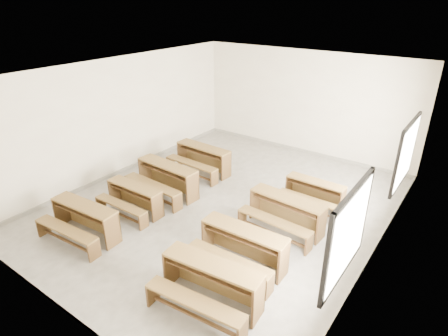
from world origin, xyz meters
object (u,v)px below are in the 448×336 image
Objects in this scene: desk_set_5 at (242,245)px; desk_set_4 at (211,281)px; desk_set_0 at (84,218)px; desk_set_1 at (134,197)px; desk_set_3 at (202,157)px; desk_set_7 at (314,192)px; desk_set_6 at (286,211)px; desk_set_2 at (166,177)px.

desk_set_4 is at bearing -85.87° from desk_set_5.
desk_set_1 is (0.09, 1.28, -0.04)m from desk_set_0.
desk_set_1 is 3.11m from desk_set_5.
desk_set_0 is 0.93× the size of desk_set_4.
desk_set_7 is at bearing 3.60° from desk_set_3.
desk_set_7 is (0.10, 1.30, -0.07)m from desk_set_6.
desk_set_5 is (-0.12, 1.13, -0.01)m from desk_set_4.
desk_set_1 is 3.46m from desk_set_4.
desk_set_5 is (3.20, 1.16, 0.02)m from desk_set_0.
desk_set_0 is at bearing -95.02° from desk_set_1.
desk_set_4 is 1.05× the size of desk_set_5.
desk_set_5 reaches higher than desk_set_7.
desk_set_7 is at bearing 84.18° from desk_set_5.
desk_set_3 is 1.01× the size of desk_set_5.
desk_set_2 is 1.00× the size of desk_set_4.
desk_set_2 is at bearing -85.45° from desk_set_3.
desk_set_3 is at bearing 137.15° from desk_set_5.
desk_set_2 is 3.99m from desk_set_4.
desk_set_0 is 5.25m from desk_set_7.
desk_set_1 is 0.86× the size of desk_set_6.
desk_set_3 reaches higher than desk_set_0.
desk_set_5 reaches higher than desk_set_1.
desk_set_1 is at bearing -139.38° from desk_set_7.
desk_set_5 is (3.18, -2.76, -0.00)m from desk_set_3.
desk_set_2 is at bearing 138.48° from desk_set_4.
desk_set_6 is (3.30, 2.70, 0.01)m from desk_set_0.
desk_set_3 is (-0.07, 2.63, 0.06)m from desk_set_1.
desk_set_2 is 1.26× the size of desk_set_7.
desk_set_7 is (3.30, 2.72, -0.02)m from desk_set_1.
desk_set_7 is at bearing 28.69° from desk_set_2.
desk_set_0 is 3.32m from desk_set_4.
desk_set_4 is at bearing -22.18° from desk_set_1.
desk_set_4 is (3.29, -3.88, 0.01)m from desk_set_3.
desk_set_5 is at bearing -18.83° from desk_set_2.
desk_set_7 is (3.37, 0.08, -0.07)m from desk_set_3.
desk_set_4 reaches higher than desk_set_6.
desk_set_4 is at bearing -47.51° from desk_set_3.
desk_set_5 is at bearing -92.72° from desk_set_7.
desk_set_3 is at bearing 90.44° from desk_set_1.
desk_set_0 is at bearing -88.18° from desk_set_3.
desk_set_2 is at bearing 156.68° from desk_set_5.
desk_set_5 reaches higher than desk_set_6.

